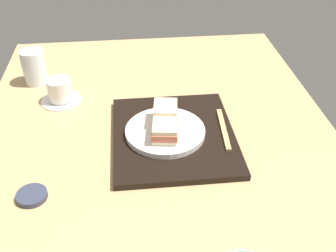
# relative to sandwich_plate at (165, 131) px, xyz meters

# --- Properties ---
(ground_plane) EXTENTS (1.40, 1.00, 0.03)m
(ground_plane) POSITION_rel_sandwich_plate_xyz_m (-0.03, 0.02, -0.04)
(ground_plane) COLOR tan
(serving_tray) EXTENTS (0.38, 0.33, 0.02)m
(serving_tray) POSITION_rel_sandwich_plate_xyz_m (0.00, -0.02, -0.02)
(serving_tray) COLOR black
(serving_tray) RESTS_ON ground_plane
(sandwich_plate) EXTENTS (0.22, 0.22, 0.02)m
(sandwich_plate) POSITION_rel_sandwich_plate_xyz_m (0.00, 0.00, 0.00)
(sandwich_plate) COLOR silver
(sandwich_plate) RESTS_ON serving_tray
(sandwich_near) EXTENTS (0.09, 0.08, 0.04)m
(sandwich_near) POSITION_rel_sandwich_plate_xyz_m (-0.03, 0.00, 0.03)
(sandwich_near) COLOR #EFE5C1
(sandwich_near) RESTS_ON sandwich_plate
(sandwich_far) EXTENTS (0.09, 0.07, 0.05)m
(sandwich_far) POSITION_rel_sandwich_plate_xyz_m (0.03, -0.00, 0.03)
(sandwich_far) COLOR beige
(sandwich_far) RESTS_ON sandwich_plate
(chopsticks_pair) EXTENTS (0.19, 0.03, 0.01)m
(chopsticks_pair) POSITION_rel_sandwich_plate_xyz_m (0.00, -0.16, -0.00)
(chopsticks_pair) COLOR tan
(chopsticks_pair) RESTS_ON serving_tray
(coffee_cup) EXTENTS (0.12, 0.12, 0.07)m
(coffee_cup) POSITION_rel_sandwich_plate_xyz_m (0.23, 0.30, 0.01)
(coffee_cup) COLOR white
(coffee_cup) RESTS_ON ground_plane
(drinking_glass) EXTENTS (0.08, 0.08, 0.11)m
(drinking_glass) POSITION_rel_sandwich_plate_xyz_m (0.36, 0.40, 0.03)
(drinking_glass) COLOR silver
(drinking_glass) RESTS_ON ground_plane
(small_sauce_dish) EXTENTS (0.07, 0.07, 0.01)m
(small_sauce_dish) POSITION_rel_sandwich_plate_xyz_m (-0.19, 0.33, -0.02)
(small_sauce_dish) COLOR #33384C
(small_sauce_dish) RESTS_ON ground_plane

